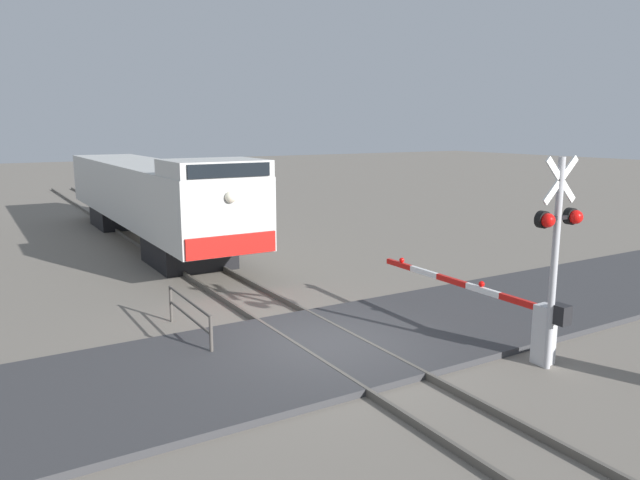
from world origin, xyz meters
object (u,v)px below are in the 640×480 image
crossing_signal (557,238)px  locomotive (150,195)px  crossing_gate (517,315)px  guard_railing (189,313)px

crossing_signal → locomotive: bearing=100.3°
crossing_gate → guard_railing: size_ratio=2.03×
locomotive → crossing_signal: 18.03m
crossing_signal → crossing_gate: crossing_signal is taller
crossing_gate → crossing_signal: bearing=-97.7°
crossing_gate → guard_railing: (-5.86, 4.59, -0.24)m
crossing_signal → crossing_gate: bearing=82.3°
locomotive → crossing_signal: size_ratio=4.18×
locomotive → guard_railing: size_ratio=6.28×
crossing_signal → guard_railing: bearing=135.9°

